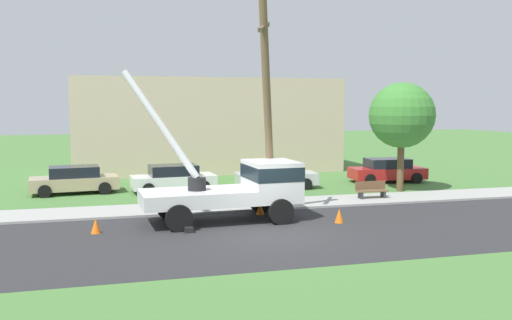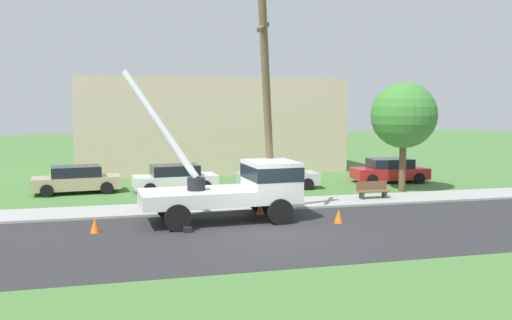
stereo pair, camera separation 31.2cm
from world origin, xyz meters
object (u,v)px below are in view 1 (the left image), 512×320
traffic_cone_curbside (260,208)px  parked_sedan_silver (276,176)px  traffic_cone_ahead (339,216)px  traffic_cone_behind (96,226)px  roadside_tree_near (402,116)px  parked_sedan_white (173,178)px  park_bench (371,190)px  leaning_utility_pole (267,108)px  parked_sedan_red (387,170)px  utility_truck (241,185)px  parked_sedan_tan (74,180)px

traffic_cone_curbside → parked_sedan_silver: parked_sedan_silver is taller
traffic_cone_ahead → parked_sedan_silver: size_ratio=0.12×
traffic_cone_behind → roadside_tree_near: roadside_tree_near is taller
roadside_tree_near → parked_sedan_white: bearing=165.6°
park_bench → parked_sedan_white: bearing=150.4°
traffic_cone_curbside → parked_sedan_white: size_ratio=0.12×
leaning_utility_pole → parked_sedan_red: 12.89m
utility_truck → park_bench: 7.85m
leaning_utility_pole → traffic_cone_behind: size_ratio=15.64×
parked_sedan_white → roadside_tree_near: size_ratio=0.78×
parked_sedan_tan → traffic_cone_ahead: bearing=-44.3°
traffic_cone_curbside → parked_sedan_tan: 11.14m
traffic_cone_ahead → traffic_cone_behind: (-9.18, 0.62, 0.00)m
utility_truck → parked_sedan_red: bearing=37.0°
parked_sedan_silver → park_bench: bearing=-54.7°
traffic_cone_behind → parked_sedan_white: 9.67m
traffic_cone_ahead → traffic_cone_behind: 9.21m
parked_sedan_silver → parked_sedan_red: size_ratio=0.99×
parked_sedan_silver → parked_sedan_tan: bearing=174.4°
parked_sedan_white → parked_sedan_silver: size_ratio=1.01×
traffic_cone_ahead → park_bench: 5.69m
roadside_tree_near → traffic_cone_ahead: bearing=-134.4°
utility_truck → traffic_cone_behind: bearing=-171.2°
utility_truck → parked_sedan_white: size_ratio=1.52×
leaning_utility_pole → roadside_tree_near: bearing=26.6°
parked_sedan_tan → parked_sedan_white: size_ratio=1.01×
parked_sedan_white → parked_sedan_silver: 5.64m
traffic_cone_ahead → parked_sedan_white: size_ratio=0.12×
utility_truck → roadside_tree_near: bearing=26.7°
parked_sedan_silver → traffic_cone_ahead: bearing=-91.5°
parked_sedan_tan → park_bench: (14.08, -5.82, -0.25)m
utility_truck → traffic_cone_ahead: bearing=-22.2°
traffic_cone_behind → parked_sedan_silver: (9.42, 8.55, 0.43)m
parked_sedan_silver → utility_truck: bearing=-116.6°
parked_sedan_tan → parked_sedan_white: (5.07, -0.70, 0.00)m
utility_truck → roadside_tree_near: 11.47m
utility_truck → traffic_cone_ahead: (3.61, -1.48, -1.13)m
parked_sedan_white → roadside_tree_near: (11.76, -3.02, 3.33)m
parked_sedan_red → roadside_tree_near: roadside_tree_near is taller
traffic_cone_ahead → traffic_cone_curbside: size_ratio=1.00×
traffic_cone_ahead → traffic_cone_curbside: 3.49m
parked_sedan_tan → parked_sedan_red: 17.85m
roadside_tree_near → traffic_cone_behind: bearing=-159.3°
parked_sedan_red → roadside_tree_near: bearing=-107.2°
traffic_cone_behind → parked_sedan_red: bearing=28.9°
leaning_utility_pole → parked_sedan_silver: 8.37m
parked_sedan_white → park_bench: 10.36m
traffic_cone_curbside → park_bench: size_ratio=0.35×
parked_sedan_red → park_bench: size_ratio=2.83×
leaning_utility_pole → parked_sedan_white: size_ratio=1.93×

